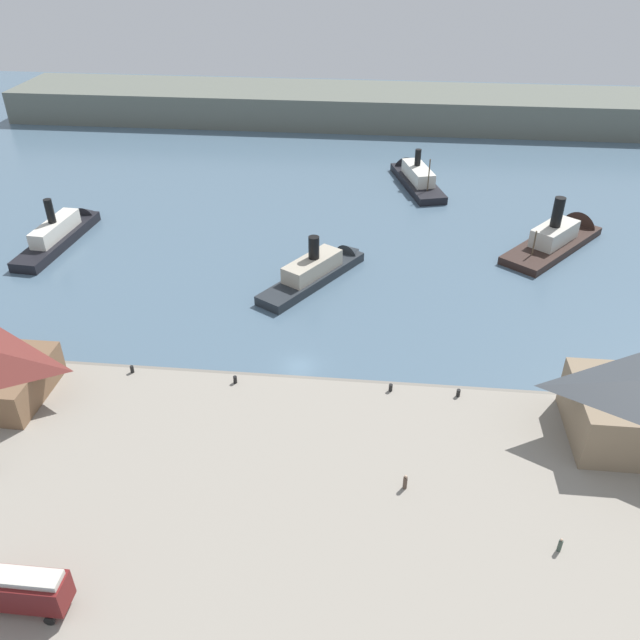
# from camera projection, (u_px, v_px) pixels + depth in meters

# --- Properties ---
(ground_plane) EXTENTS (320.00, 320.00, 0.00)m
(ground_plane) POSITION_uv_depth(u_px,v_px,m) (299.00, 366.00, 80.63)
(ground_plane) COLOR slate
(quay_promenade) EXTENTS (110.00, 36.00, 1.20)m
(quay_promenade) POSITION_uv_depth(u_px,v_px,m) (269.00, 498.00, 61.87)
(quay_promenade) COLOR gray
(quay_promenade) RESTS_ON ground
(seawall_edge) EXTENTS (110.00, 0.80, 1.00)m
(seawall_edge) POSITION_uv_depth(u_px,v_px,m) (295.00, 381.00, 77.34)
(seawall_edge) COLOR slate
(seawall_edge) RESTS_ON ground
(street_tram) EXTENTS (8.35, 2.62, 4.14)m
(street_tram) POSITION_uv_depth(u_px,v_px,m) (15.00, 588.00, 50.29)
(street_tram) COLOR maroon
(street_tram) RESTS_ON quay_promenade
(pedestrian_near_west_shed) EXTENTS (0.37, 0.37, 1.51)m
(pedestrian_near_west_shed) POSITION_uv_depth(u_px,v_px,m) (560.00, 545.00, 55.75)
(pedestrian_near_west_shed) COLOR #3D4C42
(pedestrian_near_west_shed) RESTS_ON quay_promenade
(pedestrian_at_waters_edge) EXTENTS (0.42, 0.42, 1.68)m
(pedestrian_at_waters_edge) POSITION_uv_depth(u_px,v_px,m) (405.00, 482.00, 61.75)
(pedestrian_at_waters_edge) COLOR #4C3D33
(pedestrian_at_waters_edge) RESTS_ON quay_promenade
(mooring_post_west) EXTENTS (0.44, 0.44, 0.90)m
(mooring_post_west) POSITION_uv_depth(u_px,v_px,m) (132.00, 369.00, 77.36)
(mooring_post_west) COLOR black
(mooring_post_west) RESTS_ON quay_promenade
(mooring_post_center_west) EXTENTS (0.44, 0.44, 0.90)m
(mooring_post_center_west) POSITION_uv_depth(u_px,v_px,m) (458.00, 393.00, 73.59)
(mooring_post_center_west) COLOR black
(mooring_post_center_west) RESTS_ON quay_promenade
(mooring_post_center_east) EXTENTS (0.44, 0.44, 0.90)m
(mooring_post_center_east) POSITION_uv_depth(u_px,v_px,m) (391.00, 388.00, 74.41)
(mooring_post_center_east) COLOR black
(mooring_post_center_east) RESTS_ON quay_promenade
(mooring_post_east) EXTENTS (0.44, 0.44, 0.90)m
(mooring_post_east) POSITION_uv_depth(u_px,v_px,m) (235.00, 380.00, 75.67)
(mooring_post_east) COLOR black
(mooring_post_east) RESTS_ON quay_promenade
(ferry_outer_harbor) EXTENTS (11.43, 23.38, 9.51)m
(ferry_outer_harbor) POSITION_uv_depth(u_px,v_px,m) (414.00, 175.00, 133.94)
(ferry_outer_harbor) COLOR black
(ferry_outer_harbor) RESTS_ON ground
(ferry_mid_harbor) EXTENTS (20.44, 23.04, 11.59)m
(ferry_mid_harbor) POSITION_uv_depth(u_px,v_px,m) (563.00, 235.00, 109.74)
(ferry_mid_harbor) COLOR black
(ferry_mid_harbor) RESTS_ON ground
(ferry_approaching_east) EXTENTS (6.31, 23.86, 9.50)m
(ferry_approaching_east) POSITION_uv_depth(u_px,v_px,m) (64.00, 231.00, 110.79)
(ferry_approaching_east) COLOR black
(ferry_approaching_east) RESTS_ON ground
(ferry_moored_east) EXTENTS (15.83, 21.76, 8.73)m
(ferry_moored_east) POSITION_uv_depth(u_px,v_px,m) (321.00, 268.00, 99.45)
(ferry_moored_east) COLOR #23282D
(ferry_moored_east) RESTS_ON ground
(far_headland) EXTENTS (180.00, 24.00, 8.00)m
(far_headland) POSITION_uv_depth(u_px,v_px,m) (353.00, 106.00, 170.62)
(far_headland) COLOR #60665B
(far_headland) RESTS_ON ground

